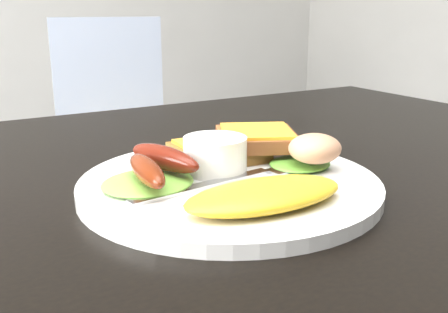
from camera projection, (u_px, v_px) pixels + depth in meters
dining_table at (190, 200)px, 0.53m from camera, size 1.20×0.80×0.04m
dining_chair at (130, 156)px, 1.70m from camera, size 0.42×0.42×0.04m
plate at (229, 185)px, 0.50m from camera, size 0.28×0.28×0.01m
lettuce_left at (148, 182)px, 0.47m from camera, size 0.11×0.10×0.01m
lettuce_right at (300, 163)px, 0.53m from camera, size 0.08×0.08×0.01m
omelette at (265, 195)px, 0.43m from camera, size 0.15×0.07×0.02m
sausage_a at (147, 170)px, 0.46m from camera, size 0.03×0.09×0.02m
sausage_b at (164, 158)px, 0.49m from camera, size 0.05×0.10×0.02m
ramekin at (215, 155)px, 0.51m from camera, size 0.06×0.06×0.04m
toast_a at (218, 153)px, 0.56m from camera, size 0.09×0.09×0.01m
toast_b at (257, 139)px, 0.57m from camera, size 0.11×0.11×0.01m
potato_salad at (315, 148)px, 0.51m from camera, size 0.06×0.06×0.03m
fork at (203, 186)px, 0.47m from camera, size 0.15×0.03×0.00m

